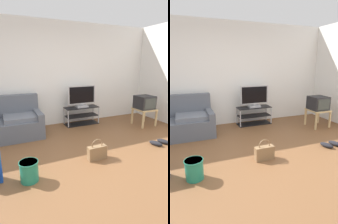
% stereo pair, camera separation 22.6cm
% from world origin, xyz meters
% --- Properties ---
extents(ground_plane, '(9.00, 9.80, 0.02)m').
position_xyz_m(ground_plane, '(0.00, 0.00, -0.01)').
color(ground_plane, brown).
extents(wall_back, '(9.00, 0.10, 2.70)m').
position_xyz_m(wall_back, '(0.00, 2.45, 1.35)').
color(wall_back, white).
rests_on(wall_back, ground_plane).
extents(couch, '(1.93, 0.87, 0.92)m').
position_xyz_m(couch, '(-1.34, 1.92, 0.33)').
color(couch, '#565B66').
rests_on(couch, ground_plane).
extents(tv_stand, '(0.93, 0.37, 0.49)m').
position_xyz_m(tv_stand, '(0.79, 2.10, 0.24)').
color(tv_stand, black).
rests_on(tv_stand, ground_plane).
extents(flat_tv, '(0.77, 0.22, 0.59)m').
position_xyz_m(flat_tv, '(0.79, 2.08, 0.78)').
color(flat_tv, '#B2B2B7').
rests_on(flat_tv, tv_stand).
extents(side_table, '(0.50, 0.50, 0.46)m').
position_xyz_m(side_table, '(2.29, 1.30, 0.38)').
color(side_table, tan).
rests_on(side_table, ground_plane).
extents(crt_tv, '(0.44, 0.44, 0.35)m').
position_xyz_m(crt_tv, '(2.29, 1.32, 0.64)').
color(crt_tv, '#232326').
rests_on(crt_tv, side_table).
extents(handbag, '(0.34, 0.12, 0.38)m').
position_xyz_m(handbag, '(0.23, 0.17, 0.13)').
color(handbag, olive).
rests_on(handbag, ground_plane).
extents(cleaning_bucket, '(0.27, 0.27, 0.30)m').
position_xyz_m(cleaning_bucket, '(-0.95, 0.02, 0.16)').
color(cleaning_bucket, '#238466').
rests_on(cleaning_bucket, ground_plane).
extents(sneakers_pair, '(0.43, 0.30, 0.09)m').
position_xyz_m(sneakers_pair, '(1.71, 0.16, 0.04)').
color(sneakers_pair, black).
rests_on(sneakers_pair, ground_plane).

